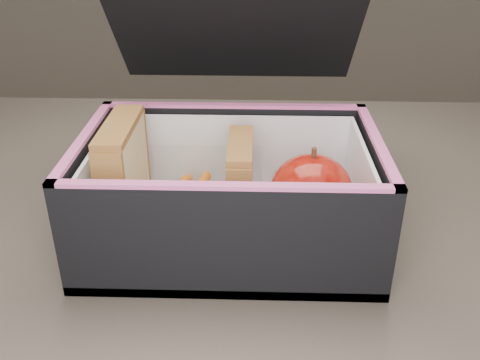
% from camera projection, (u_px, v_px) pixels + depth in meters
% --- Properties ---
extents(kitchen_table, '(1.20, 0.80, 0.75)m').
position_uv_depth(kitchen_table, '(233.00, 285.00, 0.64)').
color(kitchen_table, brown).
rests_on(kitchen_table, ground).
extents(lunch_bag, '(0.29, 0.32, 0.25)m').
position_uv_depth(lunch_bag, '(230.00, 183.00, 0.54)').
color(lunch_bag, black).
rests_on(lunch_bag, kitchen_table).
extents(plastic_tub, '(0.16, 0.12, 0.07)m').
position_uv_depth(plastic_tub, '(183.00, 199.00, 0.55)').
color(plastic_tub, white).
rests_on(plastic_tub, lunch_bag).
extents(sandwich_left, '(0.03, 0.10, 0.11)m').
position_uv_depth(sandwich_left, '(124.00, 176.00, 0.54)').
color(sandwich_left, '#D0B684').
rests_on(sandwich_left, plastic_tub).
extents(sandwich_right, '(0.02, 0.09, 0.10)m').
position_uv_depth(sandwich_right, '(240.00, 185.00, 0.54)').
color(sandwich_right, '#D0B684').
rests_on(sandwich_right, plastic_tub).
extents(carrot_sticks, '(0.05, 0.15, 0.03)m').
position_uv_depth(carrot_sticks, '(186.00, 210.00, 0.56)').
color(carrot_sticks, orange).
rests_on(carrot_sticks, plastic_tub).
extents(paper_napkin, '(0.09, 0.09, 0.01)m').
position_uv_depth(paper_napkin, '(307.00, 226.00, 0.56)').
color(paper_napkin, white).
rests_on(paper_napkin, lunch_bag).
extents(red_apple, '(0.10, 0.10, 0.09)m').
position_uv_depth(red_apple, '(311.00, 192.00, 0.53)').
color(red_apple, '#7C0000').
rests_on(red_apple, paper_napkin).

